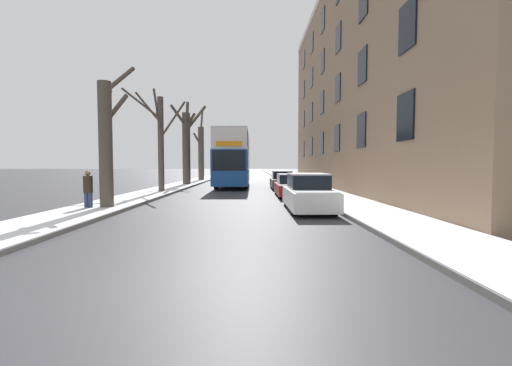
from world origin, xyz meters
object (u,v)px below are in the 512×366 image
Objects in this scene: double_decker_bus at (233,156)px; pedestrian_left_sidewalk at (88,189)px; parked_car_0 at (308,194)px; bare_tree_left_1 at (160,139)px; parked_car_2 at (282,181)px; bare_tree_left_3 at (201,151)px; oncoming_van at (238,169)px; bare_tree_left_2 at (187,144)px; parked_car_1 at (291,186)px; bare_tree_left_0 at (107,140)px.

double_decker_bus reaches higher than pedestrian_left_sidewalk.
bare_tree_left_1 is at bearing 134.48° from parked_car_0.
parked_car_2 is 15.47m from pedestrian_left_sidewalk.
pedestrian_left_sidewalk is at bearing -179.38° from parked_car_0.
bare_tree_left_3 is 15.66m from parked_car_2.
parked_car_0 is (8.19, -25.67, -2.75)m from bare_tree_left_3.
oncoming_van reaches higher than pedestrian_left_sidewalk.
bare_tree_left_2 is 0.69× the size of double_decker_bus.
bare_tree_left_2 is 4.62m from double_decker_bus.
bare_tree_left_1 is 1.46× the size of parked_car_1.
parked_car_2 is at bearing -35.70° from double_decker_bus.
bare_tree_left_1 is 0.79× the size of bare_tree_left_3.
bare_tree_left_3 is at bearing 90.39° from bare_tree_left_2.
oncoming_van reaches higher than parked_car_0.
bare_tree_left_3 is 5.12× the size of pedestrian_left_sidewalk.
oncoming_van is (3.95, 24.74, -2.28)m from bare_tree_left_1.
parked_car_1 is at bearing -80.97° from oncoming_van.
double_decker_bus is 6.54× the size of pedestrian_left_sidewalk.
parked_car_1 is (8.19, -19.36, -2.83)m from bare_tree_left_3.
bare_tree_left_2 reaches higher than bare_tree_left_0.
bare_tree_left_1 is 4.06× the size of pedestrian_left_sidewalk.
pedestrian_left_sidewalk is at bearing -91.35° from bare_tree_left_3.
bare_tree_left_1 is 0.62× the size of double_decker_bus.
parked_car_1 is 6.31m from parked_car_2.
double_decker_bus is 10.11m from parked_car_1.
pedestrian_left_sidewalk is (-0.59, -8.45, -2.63)m from bare_tree_left_1.
double_decker_bus is 16.36m from pedestrian_left_sidewalk.
bare_tree_left_1 is 8.94m from parked_car_1.
bare_tree_left_2 is 9.69m from parked_car_2.
bare_tree_left_0 is 0.59× the size of double_decker_bus.
bare_tree_left_1 reaches higher than parked_car_2.
bare_tree_left_0 is at bearing 29.97° from pedestrian_left_sidewalk.
bare_tree_left_3 is at bearing -117.94° from oncoming_van.
bare_tree_left_0 is at bearing -105.68° from double_decker_bus.
double_decker_bus is at bearing 113.19° from parked_car_1.
oncoming_van is (3.88, 16.21, -2.49)m from bare_tree_left_2.
bare_tree_left_0 is 0.96× the size of bare_tree_left_1.
bare_tree_left_0 is 8.45m from parked_car_0.
oncoming_van is at bearing 101.74° from parked_car_2.
bare_tree_left_3 is (-0.06, 8.78, -0.29)m from bare_tree_left_2.
bare_tree_left_1 reaches higher than bare_tree_left_0.
pedestrian_left_sidewalk reaches higher than parked_car_1.
parked_car_1 is 1.11× the size of parked_car_2.
bare_tree_left_3 is 0.78× the size of double_decker_bus.
bare_tree_left_1 is 12.05m from parked_car_0.
parked_car_0 is 1.07× the size of parked_car_2.
double_decker_bus is 2.44× the size of parked_car_0.
parked_car_0 is 6.31m from parked_car_1.
bare_tree_left_0 is 25.42m from bare_tree_left_3.
bare_tree_left_1 is 1.51× the size of parked_car_0.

